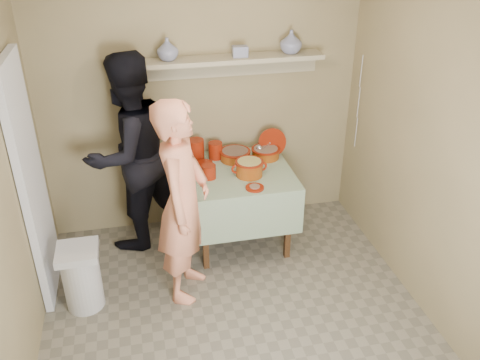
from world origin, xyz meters
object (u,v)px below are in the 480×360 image
object	(u,v)px
person_cook	(183,203)
serving_table	(238,182)
person_helper	(130,154)
cazuela_rice	(249,167)
trash_bin	(82,277)

from	to	relation	value
person_cook	serving_table	bearing A→B (deg)	-21.97
person_helper	cazuela_rice	size ratio (longest dim) A/B	5.61
person_cook	trash_bin	bearing A→B (deg)	112.44
person_helper	trash_bin	world-z (taller)	person_helper
cazuela_rice	trash_bin	xyz separation A→B (m)	(-1.50, -0.53, -0.56)
trash_bin	serving_table	bearing A→B (deg)	24.55
person_cook	person_helper	distance (m)	0.92
cazuela_rice	trash_bin	bearing A→B (deg)	-160.54
cazuela_rice	person_helper	bearing A→B (deg)	161.98
serving_table	cazuela_rice	size ratio (longest dim) A/B	2.95
person_cook	serving_table	world-z (taller)	person_cook
person_cook	cazuela_rice	distance (m)	0.83
person_cook	serving_table	size ratio (longest dim) A/B	1.76
cazuela_rice	person_cook	bearing A→B (deg)	-142.30
serving_table	person_cook	bearing A→B (deg)	-132.72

